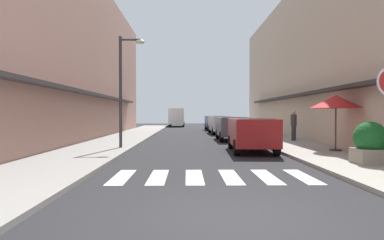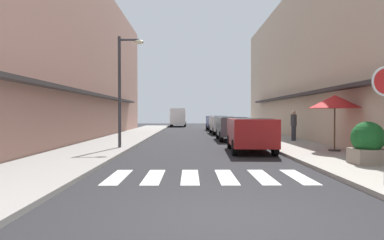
% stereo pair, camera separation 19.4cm
% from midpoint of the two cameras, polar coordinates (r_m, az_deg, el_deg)
% --- Properties ---
extents(ground_plane, '(81.29, 81.29, 0.00)m').
position_cam_midpoint_polar(ground_plane, '(20.27, 0.78, -3.69)').
color(ground_plane, '#232326').
extents(sidewalk_left, '(3.15, 51.73, 0.12)m').
position_cam_midpoint_polar(sidewalk_left, '(20.69, -12.61, -3.45)').
color(sidewalk_left, gray).
rests_on(sidewalk_left, ground_plane).
extents(sidewalk_right, '(3.15, 51.73, 0.12)m').
position_cam_midpoint_polar(sidewalk_right, '(20.95, 13.99, -3.40)').
color(sidewalk_right, '#9E998E').
rests_on(sidewalk_right, ground_plane).
extents(building_row_left, '(5.50, 35.25, 10.51)m').
position_cam_midpoint_polar(building_row_left, '(22.89, -22.40, 9.96)').
color(building_row_left, '#A87A6B').
rests_on(building_row_left, ground_plane).
extents(building_row_right, '(5.50, 35.25, 10.10)m').
position_cam_midpoint_polar(building_row_right, '(23.30, 23.35, 9.28)').
color(building_row_right, '#C6B299').
rests_on(building_row_right, ground_plane).
extents(crosswalk, '(5.20, 2.20, 0.01)m').
position_cam_midpoint_polar(crosswalk, '(9.17, 2.79, -9.37)').
color(crosswalk, silver).
rests_on(crosswalk, ground_plane).
extents(parked_car_near, '(1.95, 4.20, 1.47)m').
position_cam_midpoint_polar(parked_car_near, '(15.23, 9.50, -1.78)').
color(parked_car_near, maroon).
rests_on(parked_car_near, ground_plane).
extents(parked_car_mid, '(1.82, 3.94, 1.47)m').
position_cam_midpoint_polar(parked_car_mid, '(21.69, 6.39, -0.95)').
color(parked_car_mid, '#4C5156').
rests_on(parked_car_mid, ground_plane).
extents(parked_car_far, '(1.92, 4.53, 1.47)m').
position_cam_midpoint_polar(parked_car_far, '(28.55, 4.64, -0.48)').
color(parked_car_far, silver).
rests_on(parked_car_far, ground_plane).
extents(parked_car_distant, '(1.90, 4.16, 1.47)m').
position_cam_midpoint_polar(parked_car_distant, '(35.08, 3.62, -0.20)').
color(parked_car_distant, navy).
rests_on(parked_car_distant, ground_plane).
extents(delivery_van, '(2.04, 5.41, 2.37)m').
position_cam_midpoint_polar(delivery_van, '(45.80, -2.65, 0.69)').
color(delivery_van, silver).
rests_on(delivery_van, ground_plane).
extents(street_lamp, '(1.19, 0.28, 5.09)m').
position_cam_midpoint_polar(street_lamp, '(16.23, -11.40, 6.62)').
color(street_lamp, '#38383D').
rests_on(street_lamp, sidewalk_left).
extents(cafe_umbrella, '(2.12, 2.12, 2.33)m').
position_cam_midpoint_polar(cafe_umbrella, '(15.55, 22.35, 2.79)').
color(cafe_umbrella, '#262626').
rests_on(cafe_umbrella, sidewalk_right).
extents(planter_corner, '(0.98, 0.98, 1.31)m').
position_cam_midpoint_polar(planter_corner, '(11.91, 26.94, -3.39)').
color(planter_corner, gray).
rests_on(planter_corner, sidewalk_right).
extents(pedestrian_walking_near, '(0.34, 0.34, 1.73)m').
position_cam_midpoint_polar(pedestrian_walking_near, '(20.67, 16.20, -0.76)').
color(pedestrian_walking_near, '#282B33').
rests_on(pedestrian_walking_near, sidewalk_right).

